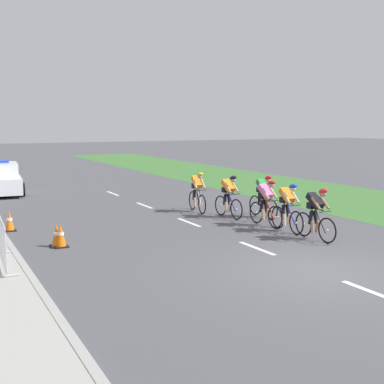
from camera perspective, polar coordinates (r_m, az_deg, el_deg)
name	(u,v)px	position (r m, az deg, el deg)	size (l,w,h in m)	color
ground_plane	(315,270)	(11.90, 13.83, -8.66)	(160.00, 160.00, 0.00)	#4C4C51
grass_verge	(266,184)	(28.04, 8.42, 0.91)	(7.00, 60.00, 0.01)	#3D7033
lane_markings_centre	(189,222)	(17.00, -0.35, -3.47)	(0.14, 17.60, 0.01)	white
cyclist_lead	(316,213)	(14.80, 13.92, -2.32)	(0.42, 1.72, 1.56)	black
cyclist_second	(288,207)	(15.72, 10.82, -1.64)	(0.44, 1.72, 1.56)	black
cyclist_third	(266,202)	(16.51, 8.43, -1.14)	(0.42, 1.72, 1.56)	black
cyclist_fourth	(264,196)	(17.98, 8.14, -0.40)	(0.42, 1.72, 1.56)	black
cyclist_fifth	(229,196)	(17.83, 4.21, -0.41)	(0.43, 1.72, 1.56)	black
cyclist_sixth	(197,191)	(18.91, 0.62, 0.08)	(0.45, 1.72, 1.56)	black
police_car_nearest	(0,180)	(25.52, -20.97, 1.33)	(2.30, 4.54, 1.59)	white
crowd_barrier_front	(2,242)	(12.28, -20.82, -5.33)	(0.61, 2.32, 1.07)	#B7BABF
traffic_cone_near	(9,221)	(16.62, -20.05, -3.14)	(0.36, 0.36, 0.64)	black
traffic_cone_mid	(61,236)	(14.05, -14.70, -4.85)	(0.36, 0.36, 0.64)	black
traffic_cone_far	(57,235)	(14.13, -15.14, -4.80)	(0.36, 0.36, 0.64)	black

